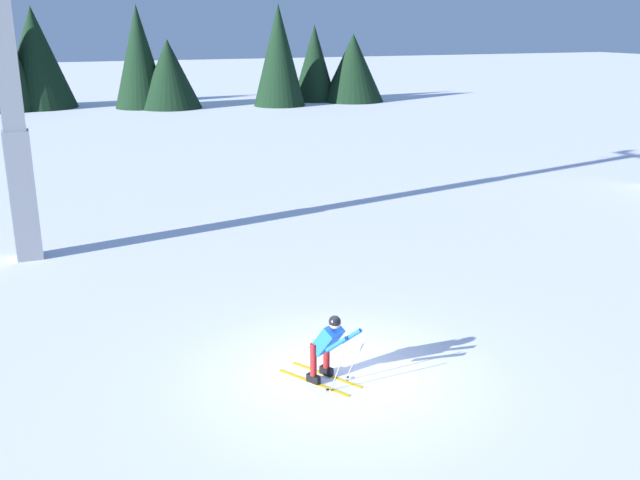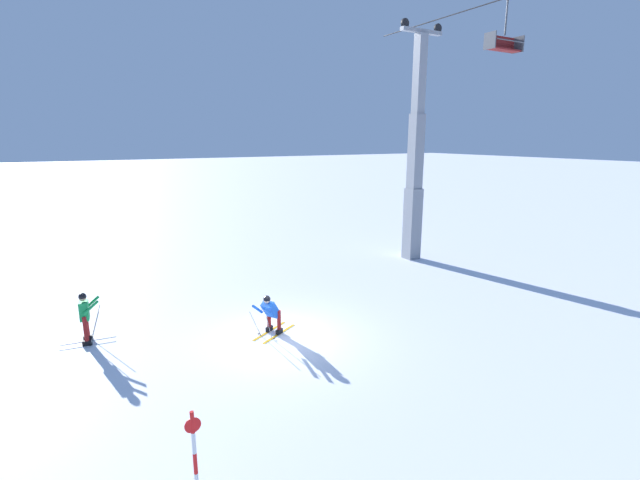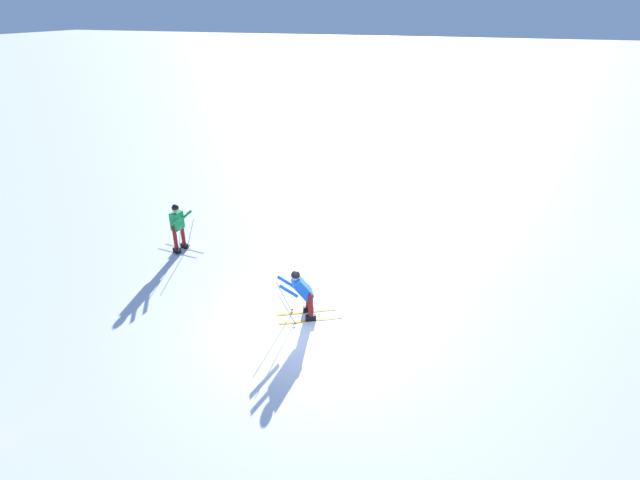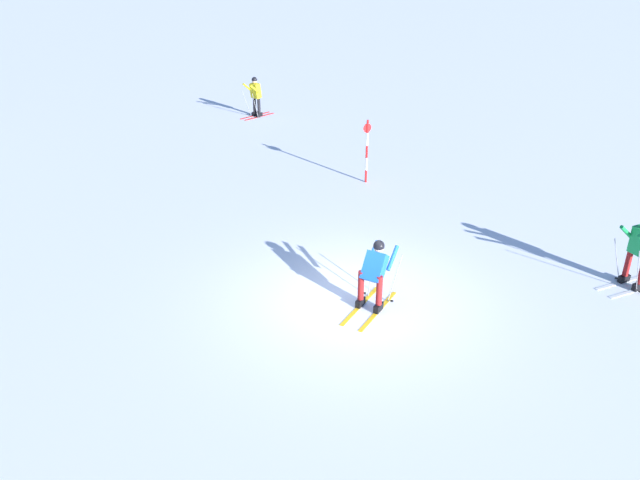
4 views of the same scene
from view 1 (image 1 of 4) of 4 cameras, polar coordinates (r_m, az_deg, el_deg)
name	(u,v)px [view 1 (image 1 of 4)]	position (r m, az deg, el deg)	size (l,w,h in m)	color
ground_plane	(341,374)	(14.51, 1.69, -10.66)	(260.00, 260.00, 0.00)	white
skier_carving_main	(328,343)	(13.84, 0.62, -8.27)	(1.37, 1.79, 1.58)	yellow
lift_tower_near	(9,88)	(22.11, -23.62, 11.11)	(0.73, 2.56, 12.00)	gray
tree_line_ridge	(172,61)	(62.59, -11.77, 13.85)	(33.44, 11.37, 8.55)	black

